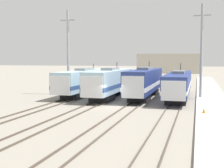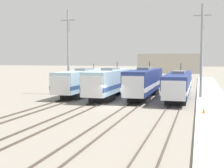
# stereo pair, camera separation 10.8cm
# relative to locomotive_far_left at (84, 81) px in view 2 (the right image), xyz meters

# --- Properties ---
(ground_plane) EXTENTS (400.00, 400.00, 0.00)m
(ground_plane) POSITION_rel_locomotive_far_left_xyz_m (7.12, -9.90, -2.13)
(ground_plane) COLOR gray
(rail_pair_far_left) EXTENTS (1.51, 120.00, 0.15)m
(rail_pair_far_left) POSITION_rel_locomotive_far_left_xyz_m (0.00, -9.90, -2.06)
(rail_pair_far_left) COLOR #4C4238
(rail_pair_far_left) RESTS_ON ground_plane
(rail_pair_center_left) EXTENTS (1.51, 120.00, 0.15)m
(rail_pair_center_left) POSITION_rel_locomotive_far_left_xyz_m (4.74, -9.90, -2.06)
(rail_pair_center_left) COLOR #4C4238
(rail_pair_center_left) RESTS_ON ground_plane
(rail_pair_center_right) EXTENTS (1.51, 120.00, 0.15)m
(rail_pair_center_right) POSITION_rel_locomotive_far_left_xyz_m (9.49, -9.90, -2.06)
(rail_pair_center_right) COLOR #4C4238
(rail_pair_center_right) RESTS_ON ground_plane
(rail_pair_far_right) EXTENTS (1.51, 120.00, 0.15)m
(rail_pair_far_right) POSITION_rel_locomotive_far_left_xyz_m (14.23, -9.90, -2.06)
(rail_pair_far_right) COLOR #4C4238
(rail_pair_far_right) RESTS_ON ground_plane
(locomotive_far_left) EXTENTS (2.98, 18.32, 4.73)m
(locomotive_far_left) POSITION_rel_locomotive_far_left_xyz_m (0.00, 0.00, 0.00)
(locomotive_far_left) COLOR #232326
(locomotive_far_left) RESTS_ON ground_plane
(locomotive_center_left) EXTENTS (2.99, 16.68, 5.06)m
(locomotive_center_left) POSITION_rel_locomotive_far_left_xyz_m (4.74, -2.24, 0.07)
(locomotive_center_left) COLOR #232326
(locomotive_center_left) RESTS_ON ground_plane
(locomotive_center_right) EXTENTS (2.93, 17.60, 5.16)m
(locomotive_center_right) POSITION_rel_locomotive_far_left_xyz_m (9.49, -0.99, 0.11)
(locomotive_center_right) COLOR black
(locomotive_center_right) RESTS_ON ground_plane
(locomotive_far_right) EXTENTS (2.98, 19.78, 4.92)m
(locomotive_far_right) POSITION_rel_locomotive_far_left_xyz_m (14.23, -0.89, -0.11)
(locomotive_far_right) COLOR black
(locomotive_far_right) RESTS_ON ground_plane
(catenary_tower_left) EXTENTS (2.36, 0.36, 12.95)m
(catenary_tower_left) POSITION_rel_locomotive_far_left_xyz_m (-2.45, -0.18, 4.52)
(catenary_tower_left) COLOR gray
(catenary_tower_left) RESTS_ON ground_plane
(catenary_tower_right) EXTENTS (2.36, 0.36, 12.95)m
(catenary_tower_right) POSITION_rel_locomotive_far_left_xyz_m (17.19, -0.18, 4.52)
(catenary_tower_right) COLOR gray
(catenary_tower_right) RESTS_ON ground_plane
(platform) EXTENTS (4.00, 120.00, 0.28)m
(platform) POSITION_rel_locomotive_far_left_xyz_m (18.66, -9.90, -1.99)
(platform) COLOR beige
(platform) RESTS_ON ground_plane
(traffic_cone) EXTENTS (0.32, 0.32, 0.51)m
(traffic_cone) POSITION_rel_locomotive_far_left_xyz_m (17.41, -13.33, -1.60)
(traffic_cone) COLOR orange
(traffic_cone) RESTS_ON platform
(depot_building) EXTENTS (23.80, 9.94, 7.46)m
(depot_building) POSITION_rel_locomotive_far_left_xyz_m (5.68, 79.68, 1.60)
(depot_building) COLOR #B2AD9E
(depot_building) RESTS_ON ground_plane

